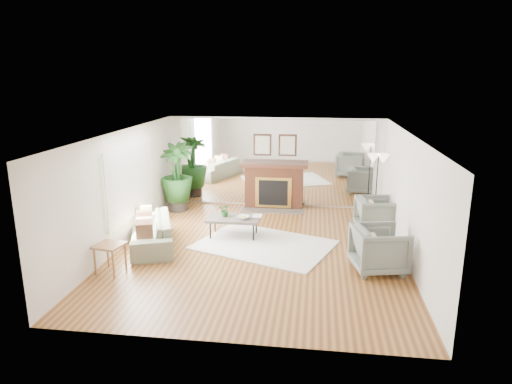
# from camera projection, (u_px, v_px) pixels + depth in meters

# --- Properties ---
(ground) EXTENTS (7.00, 7.00, 0.00)m
(ground) POSITION_uv_depth(u_px,v_px,m) (259.00, 250.00, 9.75)
(ground) COLOR brown
(ground) RESTS_ON ground
(wall_left) EXTENTS (0.02, 7.00, 2.50)m
(wall_left) POSITION_uv_depth(u_px,v_px,m) (122.00, 189.00, 9.82)
(wall_left) COLOR white
(wall_left) RESTS_ON ground
(wall_right) EXTENTS (0.02, 7.00, 2.50)m
(wall_right) POSITION_uv_depth(u_px,v_px,m) (408.00, 199.00, 9.05)
(wall_right) COLOR white
(wall_right) RESTS_ON ground
(wall_back) EXTENTS (6.00, 0.02, 2.50)m
(wall_back) POSITION_uv_depth(u_px,v_px,m) (275.00, 162.00, 12.78)
(wall_back) COLOR white
(wall_back) RESTS_ON ground
(mirror_panel) EXTENTS (5.40, 0.04, 2.40)m
(mirror_panel) POSITION_uv_depth(u_px,v_px,m) (275.00, 163.00, 12.76)
(mirror_panel) COLOR silver
(mirror_panel) RESTS_ON wall_back
(window_panel) EXTENTS (0.04, 2.40, 1.50)m
(window_panel) POSITION_uv_depth(u_px,v_px,m) (130.00, 180.00, 10.18)
(window_panel) COLOR #B2E09E
(window_panel) RESTS_ON wall_left
(fireplace) EXTENTS (1.85, 0.83, 2.05)m
(fireplace) POSITION_uv_depth(u_px,v_px,m) (274.00, 185.00, 12.71)
(fireplace) COLOR brown
(fireplace) RESTS_ON ground
(area_rug) EXTENTS (3.32, 2.86, 0.03)m
(area_rug) POSITION_uv_depth(u_px,v_px,m) (264.00, 245.00, 10.01)
(area_rug) COLOR silver
(area_rug) RESTS_ON ground
(coffee_table) EXTENTS (1.19, 0.69, 0.47)m
(coffee_table) POSITION_uv_depth(u_px,v_px,m) (234.00, 219.00, 10.44)
(coffee_table) COLOR #564B44
(coffee_table) RESTS_ON ground
(sofa) EXTENTS (1.56, 2.32, 0.63)m
(sofa) POSITION_uv_depth(u_px,v_px,m) (151.00, 231.00, 9.97)
(sofa) COLOR gray
(sofa) RESTS_ON ground
(armchair_back) EXTENTS (1.00, 0.97, 0.81)m
(armchair_back) POSITION_uv_depth(u_px,v_px,m) (376.00, 214.00, 10.91)
(armchair_back) COLOR slate
(armchair_back) RESTS_ON ground
(armchair_front) EXTENTS (1.13, 1.11, 0.87)m
(armchair_front) POSITION_uv_depth(u_px,v_px,m) (379.00, 249.00, 8.64)
(armchair_front) COLOR slate
(armchair_front) RESTS_ON ground
(side_table) EXTENTS (0.58, 0.58, 0.57)m
(side_table) POSITION_uv_depth(u_px,v_px,m) (109.00, 249.00, 8.55)
(side_table) COLOR #92633A
(side_table) RESTS_ON ground
(potted_ficus) EXTENTS (0.92, 0.92, 1.87)m
(potted_ficus) POSITION_uv_depth(u_px,v_px,m) (177.00, 175.00, 12.38)
(potted_ficus) COLOR black
(potted_ficus) RESTS_ON ground
(floor_lamp) EXTENTS (0.55, 0.31, 1.70)m
(floor_lamp) POSITION_uv_depth(u_px,v_px,m) (378.00, 164.00, 11.54)
(floor_lamp) COLOR black
(floor_lamp) RESTS_ON ground
(tabletop_plant) EXTENTS (0.32, 0.29, 0.30)m
(tabletop_plant) POSITION_uv_depth(u_px,v_px,m) (225.00, 210.00, 10.46)
(tabletop_plant) COLOR #245820
(tabletop_plant) RESTS_ON coffee_table
(fruit_bowl) EXTENTS (0.33, 0.33, 0.07)m
(fruit_bowl) POSITION_uv_depth(u_px,v_px,m) (243.00, 217.00, 10.31)
(fruit_bowl) COLOR #92633A
(fruit_bowl) RESTS_ON coffee_table
(book) EXTENTS (0.22, 0.30, 0.02)m
(book) POSITION_uv_depth(u_px,v_px,m) (253.00, 216.00, 10.50)
(book) COLOR #92633A
(book) RESTS_ON coffee_table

